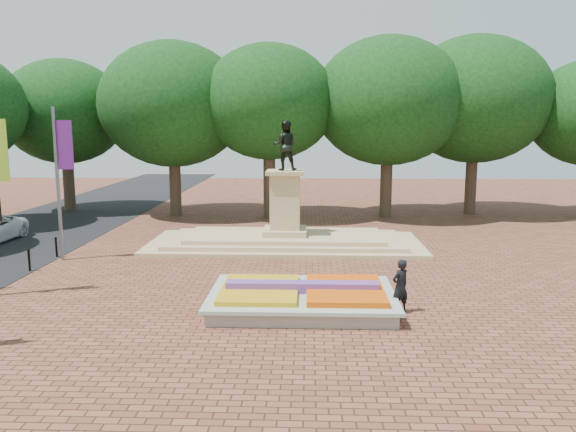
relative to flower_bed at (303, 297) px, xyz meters
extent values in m
plane|color=brown|center=(-1.03, 2.00, -0.38)|extent=(90.00, 90.00, 0.00)
cube|color=gray|center=(-0.03, 0.00, -0.15)|extent=(6.00, 4.00, 0.45)
cube|color=beige|center=(-0.03, 0.00, 0.12)|extent=(6.30, 4.30, 0.12)
cube|color=orange|center=(1.42, 0.00, 0.25)|extent=(2.60, 3.40, 0.22)
cube|color=gold|center=(-1.48, 0.00, 0.24)|extent=(2.60, 3.40, 0.18)
cube|color=#573592|center=(-0.03, 0.00, 0.34)|extent=(5.20, 0.55, 0.38)
cube|color=tan|center=(-1.03, 10.00, -0.28)|extent=(14.00, 6.00, 0.20)
cube|color=tan|center=(-1.03, 10.00, -0.08)|extent=(12.00, 5.00, 0.20)
cube|color=tan|center=(-1.03, 10.00, 0.12)|extent=(10.00, 4.00, 0.20)
cube|color=tan|center=(-1.03, 10.00, 0.37)|extent=(2.20, 2.20, 0.30)
cube|color=tan|center=(-1.03, 10.00, 1.92)|extent=(1.50, 1.50, 2.80)
cube|color=tan|center=(-1.03, 10.00, 3.42)|extent=(1.90, 1.90, 0.20)
imported|color=black|center=(-1.03, 10.00, 4.77)|extent=(1.22, 0.95, 2.50)
cylinder|color=#3B2820|center=(-17.03, 20.00, 1.62)|extent=(0.80, 0.80, 4.00)
ellipsoid|color=black|center=(-17.03, 20.00, 6.32)|extent=(8.80, 8.80, 7.48)
cylinder|color=#3B2820|center=(-9.03, 20.00, 1.62)|extent=(0.80, 0.80, 4.00)
ellipsoid|color=black|center=(-9.03, 20.00, 6.32)|extent=(8.80, 8.80, 7.48)
cylinder|color=#3B2820|center=(-2.03, 20.00, 1.62)|extent=(0.80, 0.80, 4.00)
ellipsoid|color=black|center=(-2.03, 20.00, 6.32)|extent=(8.80, 8.80, 7.48)
cylinder|color=#3B2820|center=(4.97, 20.00, 1.62)|extent=(0.80, 0.80, 4.00)
ellipsoid|color=black|center=(4.97, 20.00, 6.32)|extent=(8.80, 8.80, 7.48)
cylinder|color=#3B2820|center=(11.97, 20.00, 1.62)|extent=(0.80, 0.80, 4.00)
ellipsoid|color=black|center=(11.97, 20.00, 6.32)|extent=(8.80, 8.80, 7.48)
cylinder|color=slate|center=(-11.23, 6.50, 3.12)|extent=(0.16, 0.16, 7.00)
cube|color=#641D78|center=(-10.78, 6.50, 4.92)|extent=(0.70, 0.04, 2.20)
cylinder|color=black|center=(-11.73, 4.40, 0.07)|extent=(0.10, 0.10, 0.90)
sphere|color=black|center=(-11.73, 4.40, 0.54)|extent=(0.12, 0.12, 0.12)
cylinder|color=black|center=(-11.73, 7.00, 0.07)|extent=(0.10, 0.10, 0.90)
sphere|color=black|center=(-11.73, 7.00, 0.54)|extent=(0.12, 0.12, 0.12)
imported|color=black|center=(3.23, -0.37, 0.53)|extent=(0.79, 0.74, 1.82)
camera|label=1|loc=(0.17, -18.47, 5.82)|focal=35.00mm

